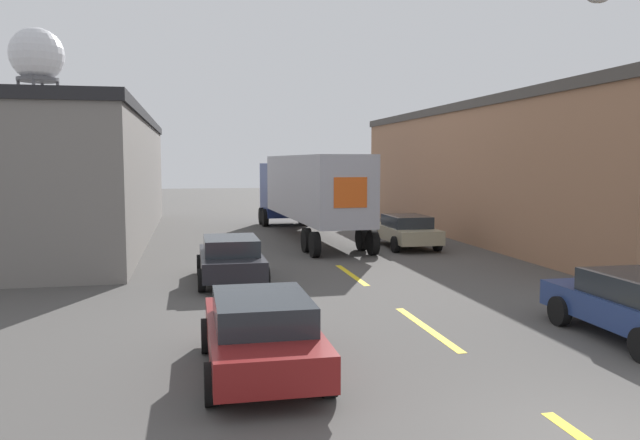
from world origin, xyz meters
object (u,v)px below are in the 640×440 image
Objects in this scene: semi_truck at (306,188)px; parked_car_right_far at (406,230)px; water_tower at (37,58)px; parked_car_left_near at (261,331)px; parked_car_left_far at (231,258)px; parked_car_right_near at (639,305)px.

semi_truck is 3.41× the size of parked_car_right_far.
water_tower is at bearing 121.40° from parked_car_right_far.
parked_car_left_near is at bearing -118.17° from parked_car_right_far.
parked_car_left_far and parked_car_right_far have the same top height.
parked_car_right_far is at bearing 61.83° from parked_car_left_near.
parked_car_left_near and parked_car_right_far have the same top height.
parked_car_left_far is 1.00× the size of parked_car_right_far.
water_tower is at bearing 117.84° from semi_truck.
parked_car_right_far is at bearing 38.32° from parked_car_left_far.
semi_truck is at bearing -59.50° from water_tower.
water_tower is at bearing 113.80° from parked_car_right_near.
water_tower reaches higher than parked_car_right_far.
semi_truck is at bearing 127.33° from parked_car_right_far.
water_tower reaches higher than parked_car_left_near.
parked_car_left_near is 1.00× the size of parked_car_right_far.
parked_car_left_near is (-4.37, -19.34, -1.66)m from semi_truck.
parked_car_right_near and parked_car_right_far have the same top height.
parked_car_right_near is at bearing -45.69° from parked_car_left_far.
parked_car_right_far is 0.27× the size of water_tower.
parked_car_left_near is at bearing -90.00° from parked_car_left_far.
semi_truck reaches higher than parked_car_left_far.
parked_car_right_near is at bearing -90.00° from parked_car_right_far.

